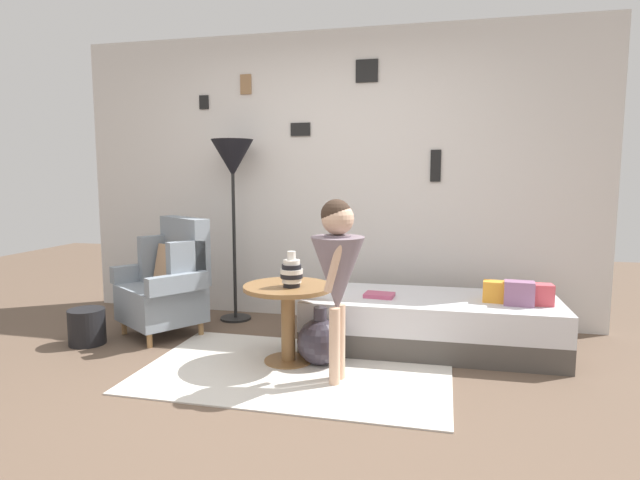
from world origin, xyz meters
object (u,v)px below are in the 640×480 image
(armchair, at_px, (168,282))
(magazine_basket, at_px, (87,327))
(vase_striped, at_px, (292,272))
(side_table, at_px, (288,306))
(book_on_daybed, at_px, (379,295))
(person_child, at_px, (337,266))
(floor_lamp, at_px, (233,166))
(daybed, at_px, (430,322))
(demijohn_near, at_px, (320,341))

(armchair, distance_m, magazine_basket, 0.71)
(vase_striped, relative_size, magazine_basket, 0.89)
(side_table, relative_size, book_on_daybed, 2.85)
(vase_striped, height_order, person_child, person_child)
(floor_lamp, height_order, person_child, floor_lamp)
(person_child, bearing_deg, daybed, 56.31)
(side_table, xyz_separation_m, magazine_basket, (-1.66, 0.02, -0.27))
(side_table, relative_size, person_child, 0.53)
(book_on_daybed, relative_size, magazine_basket, 0.79)
(side_table, distance_m, vase_striped, 0.26)
(daybed, distance_m, person_child, 1.15)
(magazine_basket, bearing_deg, side_table, -0.77)
(vase_striped, height_order, floor_lamp, floor_lamp)
(side_table, bearing_deg, demijohn_near, 3.73)
(floor_lamp, bearing_deg, magazine_basket, -132.46)
(daybed, relative_size, side_table, 3.06)
(vase_striped, height_order, magazine_basket, vase_striped)
(floor_lamp, xyz_separation_m, person_child, (1.21, -1.24, -0.65))
(side_table, distance_m, magazine_basket, 1.68)
(armchair, xyz_separation_m, vase_striped, (1.22, -0.48, 0.22))
(armchair, distance_m, person_child, 1.77)
(floor_lamp, distance_m, person_child, 1.85)
(floor_lamp, distance_m, magazine_basket, 1.80)
(daybed, height_order, magazine_basket, daybed)
(daybed, bearing_deg, floor_lamp, 167.12)
(vase_striped, distance_m, book_on_daybed, 0.79)
(armchair, distance_m, book_on_daybed, 1.76)
(person_child, relative_size, book_on_daybed, 5.36)
(magazine_basket, bearing_deg, person_child, -8.20)
(book_on_daybed, distance_m, magazine_basket, 2.31)
(armchair, bearing_deg, book_on_daybed, 1.00)
(floor_lamp, bearing_deg, person_child, -45.64)
(vase_striped, bearing_deg, magazine_basket, 177.68)
(side_table, height_order, book_on_daybed, side_table)
(armchair, distance_m, demijohn_near, 1.49)
(armchair, bearing_deg, daybed, 3.27)
(daybed, xyz_separation_m, person_child, (-0.56, -0.84, 0.56))
(vase_striped, bearing_deg, person_child, -31.89)
(side_table, relative_size, floor_lamp, 0.38)
(person_child, distance_m, demijohn_near, 0.68)
(side_table, xyz_separation_m, floor_lamp, (-0.80, 0.96, 1.00))
(daybed, distance_m, book_on_daybed, 0.45)
(side_table, bearing_deg, book_on_daybed, 38.57)
(vase_striped, height_order, book_on_daybed, vase_striped)
(side_table, xyz_separation_m, demijohn_near, (0.23, 0.01, -0.24))
(person_child, xyz_separation_m, magazine_basket, (-2.07, 0.30, -0.62))
(demijohn_near, bearing_deg, person_child, -58.00)
(daybed, relative_size, magazine_basket, 6.84)
(book_on_daybed, bearing_deg, daybed, 13.55)
(floor_lamp, xyz_separation_m, magazine_basket, (-0.86, -0.94, -1.27))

